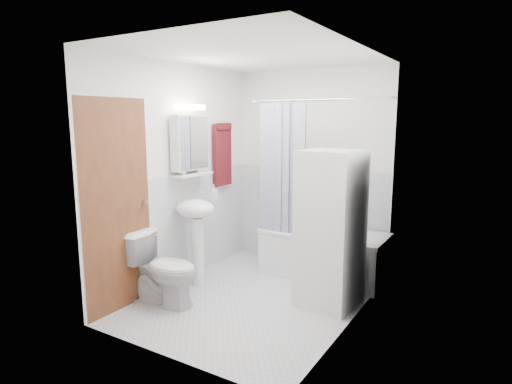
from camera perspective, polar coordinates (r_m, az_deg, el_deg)
The scene contains 20 objects.
floor at distance 4.51m, azimuth 0.04°, elevation -13.88°, with size 2.60×2.60×0.00m, color #B3B3B7.
room_walls at distance 4.14m, azimuth 0.04°, elevation 5.30°, with size 2.60×2.60×2.60m.
wainscot at distance 4.55m, azimuth 1.95°, elevation -5.66°, with size 1.98×2.58×2.58m.
door at distance 4.37m, azimuth -14.51°, elevation -1.23°, with size 0.05×2.00×2.00m.
bathtub at distance 5.03m, azimuth 9.04°, elevation -7.88°, with size 1.40×0.66×0.53m.
tub_spout at distance 5.13m, azimuth 12.67°, elevation -1.19°, with size 0.04×0.04×0.12m, color silver.
curtain_rod at distance 4.55m, azimuth 8.30°, elevation 12.07°, with size 0.02×0.02×1.58m, color silver.
shower_curtain at distance 4.76m, azimuth 3.49°, elevation 3.00°, with size 0.55×0.02×1.45m.
sink at distance 4.69m, azimuth -7.99°, elevation -3.98°, with size 0.44×0.37×1.04m.
medicine_cabinet at distance 4.75m, azimuth -8.79°, elevation 6.71°, with size 0.13×0.50×0.71m.
shelf at distance 4.77m, azimuth -8.54°, elevation 2.32°, with size 0.18×0.54×0.03m, color silver.
shower_caddy at distance 5.06m, azimuth 13.29°, elevation 2.02°, with size 0.22×0.06×0.02m, color silver.
towel at distance 5.29m, azimuth -4.49°, elevation 5.16°, with size 0.07×0.32×0.78m.
washer_dryer at distance 4.20m, azimuth 9.84°, elevation -4.87°, with size 0.59×0.58×1.52m.
toilet at distance 4.35m, azimuth -12.23°, elevation -10.02°, with size 0.40×0.72×0.70m, color white.
soap_pump at distance 4.81m, azimuth -5.67°, elevation -0.57°, with size 0.08×0.17×0.08m, color gray.
shelf_bottle at distance 4.65m, azimuth -9.73°, elevation 2.69°, with size 0.07×0.18×0.07m, color gray.
shelf_cup at distance 4.85m, azimuth -7.65°, elevation 3.22°, with size 0.10×0.09×0.10m, color gray.
shampoo_a at distance 5.13m, azimuth 10.60°, elevation 3.08°, with size 0.13×0.17×0.13m, color gray.
shampoo_b at distance 5.10m, azimuth 11.86°, elevation 2.70°, with size 0.08×0.21×0.08m, color #2A48AA.
Camera 1 is at (2.13, -3.54, 1.81)m, focal length 30.00 mm.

